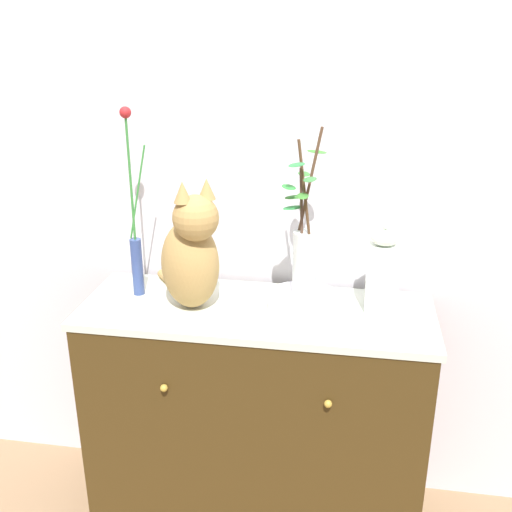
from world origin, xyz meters
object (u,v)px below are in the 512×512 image
(vase_glass_clear, at_px, (304,254))
(sideboard, at_px, (256,419))
(cat_sitting, at_px, (191,254))
(bowl_porcelain, at_px, (303,302))
(vase_slim_green, at_px, (135,241))
(jar_lidded_porcelain, at_px, (382,271))

(vase_glass_clear, bearing_deg, sideboard, -174.65)
(sideboard, xyz_separation_m, vase_glass_clear, (0.15, 0.01, 0.62))
(cat_sitting, relative_size, vase_glass_clear, 0.81)
(sideboard, bearing_deg, bowl_porcelain, 5.65)
(bowl_porcelain, distance_m, vase_glass_clear, 0.17)
(vase_glass_clear, bearing_deg, vase_slim_green, 176.81)
(vase_slim_green, distance_m, bowl_porcelain, 0.59)
(cat_sitting, bearing_deg, vase_slim_green, 162.14)
(bowl_porcelain, relative_size, vase_glass_clear, 0.43)
(vase_slim_green, bearing_deg, jar_lidded_porcelain, 1.49)
(jar_lidded_porcelain, bearing_deg, sideboard, -170.45)
(jar_lidded_porcelain, bearing_deg, vase_slim_green, -178.51)
(sideboard, relative_size, bowl_porcelain, 4.95)
(bowl_porcelain, bearing_deg, jar_lidded_porcelain, 11.97)
(cat_sitting, height_order, jar_lidded_porcelain, cat_sitting)
(cat_sitting, bearing_deg, jar_lidded_porcelain, 8.37)
(sideboard, xyz_separation_m, bowl_porcelain, (0.15, 0.01, 0.45))
(vase_slim_green, bearing_deg, cat_sitting, -17.86)
(sideboard, relative_size, vase_slim_green, 1.83)
(jar_lidded_porcelain, bearing_deg, bowl_porcelain, -168.03)
(cat_sitting, distance_m, vase_glass_clear, 0.35)
(sideboard, distance_m, jar_lidded_porcelain, 0.68)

